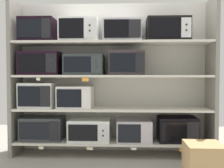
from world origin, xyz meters
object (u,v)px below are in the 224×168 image
object	(u,v)px
microwave_3	(177,129)
microwave_9	(38,30)
microwave_4	(38,95)
microwave_11	(122,31)
microwave_10	(79,30)
microwave_0	(43,128)
microwave_1	(90,130)
microwave_2	(134,130)
microwave_6	(41,64)
microwave_8	(126,63)
microwave_5	(76,97)
microwave_12	(168,30)
microwave_7	(85,65)
shipping_carton	(204,161)

from	to	relation	value
microwave_3	microwave_9	bearing A→B (deg)	180.00
microwave_4	microwave_11	xyz separation A→B (m)	(1.14, -0.00, 0.86)
microwave_10	microwave_0	bearing A→B (deg)	179.96
microwave_1	microwave_2	size ratio (longest dim) A/B	1.20
microwave_6	microwave_8	xyz separation A→B (m)	(1.16, 0.00, 0.01)
microwave_4	microwave_6	bearing A→B (deg)	0.11
microwave_1	microwave_4	xyz separation A→B (m)	(-0.71, -0.00, 0.47)
microwave_5	microwave_12	xyz separation A→B (m)	(1.23, -0.00, 0.90)
microwave_8	microwave_10	bearing A→B (deg)	-179.97
microwave_6	microwave_1	bearing A→B (deg)	0.01
microwave_1	microwave_12	distance (m)	1.70
microwave_6	microwave_11	world-z (taller)	microwave_11
microwave_8	microwave_11	world-z (taller)	microwave_11
microwave_0	microwave_8	size ratio (longest dim) A/B	1.20
microwave_0	microwave_2	distance (m)	1.25
microwave_1	microwave_9	world-z (taller)	microwave_9
microwave_7	microwave_11	distance (m)	0.68
microwave_10	shipping_carton	bearing A→B (deg)	-27.60
microwave_4	microwave_8	distance (m)	1.28
microwave_2	microwave_12	world-z (taller)	microwave_12
microwave_0	microwave_12	distance (m)	2.16
microwave_1	microwave_10	world-z (taller)	microwave_10
microwave_0	shipping_carton	xyz separation A→B (m)	(1.96, -0.76, -0.17)
microwave_12	shipping_carton	bearing A→B (deg)	-70.70
microwave_4	microwave_5	xyz separation A→B (m)	(0.52, -0.00, -0.02)
microwave_0	microwave_1	size ratio (longest dim) A/B	1.02
microwave_4	shipping_carton	size ratio (longest dim) A/B	1.20
microwave_3	microwave_10	distance (m)	1.87
microwave_5	shipping_carton	bearing A→B (deg)	-26.85
microwave_3	microwave_4	distance (m)	1.94
microwave_10	microwave_12	world-z (taller)	microwave_10
microwave_7	microwave_6	bearing A→B (deg)	-180.00
microwave_4	microwave_0	bearing A→B (deg)	0.23
microwave_2	microwave_10	world-z (taller)	microwave_10
microwave_12	microwave_4	bearing A→B (deg)	180.00
microwave_4	microwave_11	size ratio (longest dim) A/B	0.92
microwave_10	microwave_1	bearing A→B (deg)	0.13
microwave_5	shipping_carton	world-z (taller)	microwave_5
microwave_4	microwave_5	bearing A→B (deg)	-0.01
microwave_1	microwave_9	bearing A→B (deg)	-180.00
microwave_7	microwave_12	bearing A→B (deg)	-0.01
microwave_3	shipping_carton	size ratio (longest dim) A/B	1.33
microwave_1	shipping_carton	size ratio (longest dim) A/B	1.45
microwave_2	microwave_11	world-z (taller)	microwave_11
microwave_8	microwave_9	bearing A→B (deg)	180.00
microwave_9	microwave_11	world-z (taller)	microwave_9
microwave_3	microwave_5	bearing A→B (deg)	-180.00
microwave_9	microwave_10	xyz separation A→B (m)	(0.56, -0.00, -0.00)
microwave_5	microwave_7	size ratio (longest dim) A/B	0.88
microwave_12	microwave_9	bearing A→B (deg)	179.99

